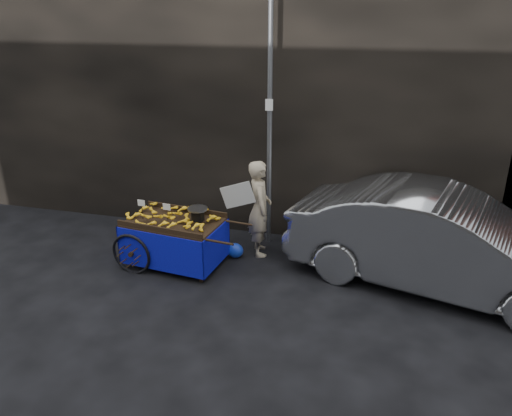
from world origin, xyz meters
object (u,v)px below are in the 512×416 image
(plastic_bag, at_px, (235,250))
(parked_car, at_px, (442,241))
(vendor, at_px, (259,208))
(banana_cart, at_px, (171,225))

(plastic_bag, distance_m, parked_car, 3.19)
(plastic_bag, bearing_deg, vendor, 38.28)
(vendor, height_order, parked_car, vendor)
(vendor, relative_size, plastic_bag, 5.73)
(banana_cart, height_order, plastic_bag, banana_cart)
(banana_cart, distance_m, plastic_bag, 1.14)
(plastic_bag, bearing_deg, parked_car, -1.75)
(banana_cart, height_order, parked_car, parked_car)
(plastic_bag, xyz_separation_m, parked_car, (3.13, -0.10, 0.59))
(banana_cart, bearing_deg, parked_car, 11.51)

